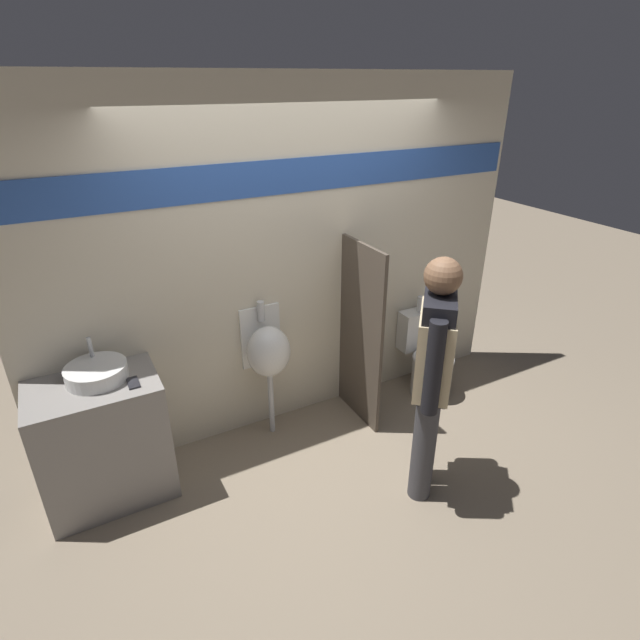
{
  "coord_description": "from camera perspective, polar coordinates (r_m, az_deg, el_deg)",
  "views": [
    {
      "loc": [
        -1.55,
        -2.72,
        2.65
      ],
      "look_at": [
        0.0,
        0.17,
        1.05
      ],
      "focal_mm": 28.0,
      "sensor_mm": 36.0,
      "label": 1
    }
  ],
  "objects": [
    {
      "name": "sink_basin",
      "position": [
        3.51,
        -24.19,
        -5.49
      ],
      "size": [
        0.38,
        0.38,
        0.24
      ],
      "color": "white",
      "rests_on": "sink_counter"
    },
    {
      "name": "urinal_near_counter",
      "position": [
        3.87,
        -5.97,
        -3.54
      ],
      "size": [
        0.34,
        0.32,
        1.13
      ],
      "color": "silver",
      "rests_on": "ground_plane"
    },
    {
      "name": "ground_plane",
      "position": [
        4.1,
        1.16,
        -14.24
      ],
      "size": [
        16.0,
        16.0,
        0.0
      ],
      "primitive_type": "plane",
      "color": "gray"
    },
    {
      "name": "person_in_vest",
      "position": [
        3.25,
        12.76,
        -5.16
      ],
      "size": [
        0.47,
        0.49,
        1.72
      ],
      "rotation": [
        0.0,
        0.0,
        0.85
      ],
      "color": "#3D3D42",
      "rests_on": "ground_plane"
    },
    {
      "name": "sink_counter",
      "position": [
        3.74,
        -23.45,
        -12.62
      ],
      "size": [
        0.81,
        0.53,
        0.9
      ],
      "color": "gray",
      "rests_on": "ground_plane"
    },
    {
      "name": "cell_phone",
      "position": [
        3.4,
        -20.58,
        -6.73
      ],
      "size": [
        0.07,
        0.14,
        0.01
      ],
      "color": "#232328",
      "rests_on": "sink_counter"
    },
    {
      "name": "divider_near_counter",
      "position": [
        4.05,
        4.66,
        -1.75
      ],
      "size": [
        0.03,
        0.6,
        1.54
      ],
      "color": "#4C4238",
      "rests_on": "ground_plane"
    },
    {
      "name": "toilet",
      "position": [
        4.69,
        12.17,
        -4.72
      ],
      "size": [
        0.38,
        0.54,
        0.88
      ],
      "color": "white",
      "rests_on": "ground_plane"
    },
    {
      "name": "display_wall",
      "position": [
        3.88,
        -3.02,
        6.6
      ],
      "size": [
        4.06,
        0.07,
        2.7
      ],
      "color": "beige",
      "rests_on": "ground_plane"
    }
  ]
}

